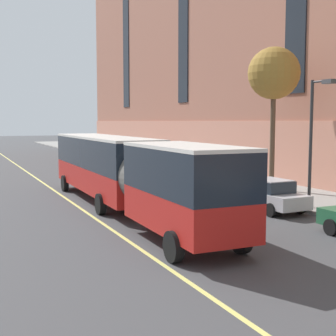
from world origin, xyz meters
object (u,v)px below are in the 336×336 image
at_px(street_tree_far_uptown, 274,74).
at_px(city_bus, 123,169).
at_px(street_lamp, 315,129).
at_px(parked_car_red_1, 105,156).
at_px(parked_car_navy_3, 168,171).
at_px(parked_car_silver_0, 268,195).

bearing_deg(street_tree_far_uptown, city_bus, -167.83).
bearing_deg(street_lamp, parked_car_red_1, 93.34).
bearing_deg(parked_car_navy_3, city_bus, -125.31).
distance_m(parked_car_silver_0, street_lamp, 3.86).
distance_m(city_bus, parked_car_navy_3, 11.62).
relative_size(city_bus, parked_car_silver_0, 4.33).
relative_size(parked_car_red_1, street_lamp, 0.75).
xyz_separation_m(parked_car_red_1, street_tree_far_uptown, (3.75, -22.69, 6.40)).
relative_size(city_bus, street_tree_far_uptown, 2.26).
xyz_separation_m(parked_car_silver_0, parked_car_navy_3, (0.17, 12.11, 0.00)).
height_order(parked_car_red_1, street_tree_far_uptown, street_tree_far_uptown).
height_order(parked_car_red_1, street_lamp, street_lamp).
height_order(parked_car_navy_3, street_tree_far_uptown, street_tree_far_uptown).
bearing_deg(street_lamp, parked_car_silver_0, 151.01).
distance_m(parked_car_silver_0, parked_car_red_1, 27.63).
xyz_separation_m(city_bus, street_lamp, (8.39, -3.73, 1.92)).
relative_size(parked_car_red_1, street_tree_far_uptown, 0.53).
relative_size(parked_car_red_1, parked_car_navy_3, 0.97).
bearing_deg(street_lamp, parked_car_navy_3, 97.41).
relative_size(parked_car_silver_0, parked_car_navy_3, 0.96).
bearing_deg(street_tree_far_uptown, parked_car_navy_3, 117.85).
bearing_deg(parked_car_red_1, parked_car_silver_0, -90.44).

